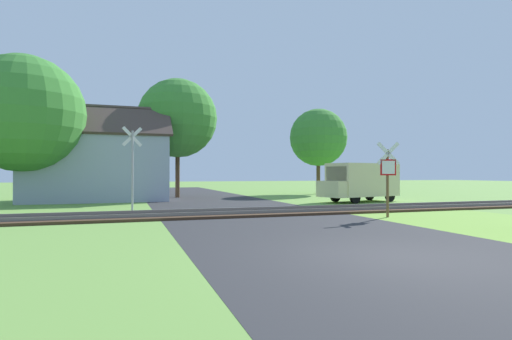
# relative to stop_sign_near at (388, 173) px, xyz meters

# --- Properties ---
(ground_plane) EXTENTS (160.00, 160.00, 0.00)m
(ground_plane) POSITION_rel_stop_sign_near_xyz_m (-4.47, -6.03, -1.66)
(ground_plane) COLOR #6B9942
(road_asphalt) EXTENTS (7.42, 80.00, 0.01)m
(road_asphalt) POSITION_rel_stop_sign_near_xyz_m (-4.47, -4.03, -1.66)
(road_asphalt) COLOR #2D2D30
(road_asphalt) RESTS_ON ground
(rail_track) EXTENTS (60.00, 2.60, 0.22)m
(rail_track) POSITION_rel_stop_sign_near_xyz_m (-4.47, 2.76, -1.60)
(rail_track) COLOR #422D1E
(rail_track) RESTS_ON ground
(stop_sign_near) EXTENTS (0.86, 0.23, 2.84)m
(stop_sign_near) POSITION_rel_stop_sign_near_xyz_m (0.00, 0.00, 0.00)
(stop_sign_near) COLOR brown
(stop_sign_near) RESTS_ON ground
(crossing_sign_far) EXTENTS (0.86, 0.24, 3.70)m
(crossing_sign_far) POSITION_rel_stop_sign_near_xyz_m (-9.05, 5.53, 0.46)
(crossing_sign_far) COLOR #9E9EA5
(crossing_sign_far) RESTS_ON ground
(house) EXTENTS (8.46, 5.22, 5.88)m
(house) POSITION_rel_stop_sign_near_xyz_m (-10.89, 13.53, 0.49)
(house) COLOR #99A3B7
(house) RESTS_ON ground
(tree_center) EXTENTS (5.45, 5.45, 8.22)m
(tree_center) POSITION_rel_stop_sign_near_xyz_m (-5.89, 15.30, 3.83)
(tree_center) COLOR #513823
(tree_center) RESTS_ON ground
(tree_far) EXTENTS (4.68, 4.68, 6.96)m
(tree_far) POSITION_rel_stop_sign_near_xyz_m (5.68, 16.71, 2.95)
(tree_far) COLOR #513823
(tree_far) RESTS_ON ground
(tree_left) EXTENTS (6.25, 6.25, 7.98)m
(tree_left) POSITION_rel_stop_sign_near_xyz_m (-14.49, 11.41, 3.18)
(tree_left) COLOR #513823
(tree_left) RESTS_ON ground
(mail_truck) EXTENTS (5.20, 2.95, 2.24)m
(mail_truck) POSITION_rel_stop_sign_near_xyz_m (3.72, 7.54, -0.42)
(mail_truck) COLOR beige
(mail_truck) RESTS_ON ground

